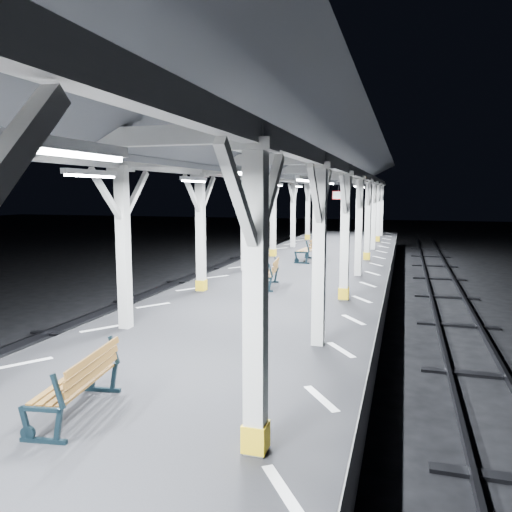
% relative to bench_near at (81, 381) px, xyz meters
% --- Properties ---
extents(ground, '(120.00, 120.00, 0.00)m').
position_rel_bench_near_xyz_m(ground, '(0.36, 5.75, -1.44)').
color(ground, black).
rests_on(ground, ground).
extents(platform, '(6.00, 50.00, 1.00)m').
position_rel_bench_near_xyz_m(platform, '(0.36, 5.75, -0.94)').
color(platform, black).
rests_on(platform, ground).
extents(hazard_stripes_left, '(1.00, 48.00, 0.01)m').
position_rel_bench_near_xyz_m(hazard_stripes_left, '(-2.09, 5.75, -0.44)').
color(hazard_stripes_left, silver).
rests_on(hazard_stripes_left, platform).
extents(hazard_stripes_right, '(1.00, 48.00, 0.01)m').
position_rel_bench_near_xyz_m(hazard_stripes_right, '(2.81, 5.75, -0.44)').
color(hazard_stripes_right, silver).
rests_on(hazard_stripes_right, platform).
extents(track_left, '(2.20, 60.00, 0.16)m').
position_rel_bench_near_xyz_m(track_left, '(-4.64, 5.75, -1.36)').
color(track_left, '#2D2D33').
rests_on(track_left, ground).
extents(track_right, '(2.20, 60.00, 0.16)m').
position_rel_bench_near_xyz_m(track_right, '(5.36, 5.75, -1.36)').
color(track_right, '#2D2D33').
rests_on(track_right, ground).
extents(canopy, '(5.40, 49.00, 4.65)m').
position_rel_bench_near_xyz_m(canopy, '(0.36, 5.74, 3.12)').
color(canopy, beige).
rests_on(canopy, platform).
extents(bench_near, '(0.79, 1.59, 0.83)m').
position_rel_bench_near_xyz_m(bench_near, '(0.00, 0.00, 0.00)').
color(bench_near, black).
rests_on(bench_near, platform).
extents(bench_mid, '(0.76, 1.57, 0.82)m').
position_rel_bench_near_xyz_m(bench_mid, '(0.05, 8.92, -0.00)').
color(bench_mid, black).
rests_on(bench_mid, platform).
extents(bench_far, '(0.74, 1.75, 0.93)m').
position_rel_bench_near_xyz_m(bench_far, '(0.14, 14.78, 0.05)').
color(bench_far, black).
rests_on(bench_far, platform).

